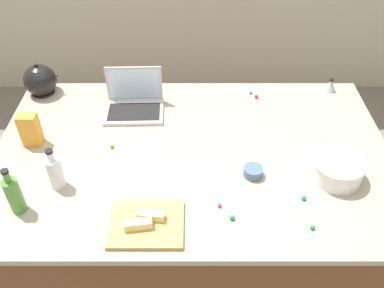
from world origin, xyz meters
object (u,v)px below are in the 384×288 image
(bottle_olive, at_px, (14,195))
(ramekin_medium, at_px, (253,172))
(kettle, at_px, (40,81))
(bottle_vinegar, at_px, (55,172))
(cutting_board, at_px, (147,224))
(mixing_bowl_large, at_px, (337,169))
(candy_bag, at_px, (30,130))
(laptop, at_px, (134,102))
(butter_stick_right, at_px, (151,215))
(butter_stick_left, at_px, (138,224))
(kitchen_timer, at_px, (330,85))

(bottle_olive, bearing_deg, ramekin_medium, 11.36)
(bottle_olive, relative_size, kettle, 1.06)
(bottle_vinegar, height_order, cutting_board, bottle_vinegar)
(mixing_bowl_large, distance_m, candy_bag, 1.44)
(laptop, distance_m, butter_stick_right, 0.78)
(candy_bag, bearing_deg, butter_stick_left, -42.94)
(bottle_olive, bearing_deg, kettle, 98.98)
(bottle_olive, xyz_separation_m, butter_stick_right, (0.55, -0.06, -0.05))
(butter_stick_left, xyz_separation_m, ramekin_medium, (0.49, 0.31, -0.01))
(butter_stick_right, bearing_deg, mixing_bowl_large, 17.05)
(kettle, bearing_deg, mixing_bowl_large, -24.47)
(laptop, xyz_separation_m, butter_stick_right, (0.14, -0.76, -0.01))
(bottle_vinegar, relative_size, cutting_board, 0.70)
(butter_stick_right, bearing_deg, kettle, 126.48)
(kettle, height_order, kitchen_timer, kettle)
(cutting_board, distance_m, butter_stick_right, 0.04)
(butter_stick_right, relative_size, candy_bag, 0.65)
(laptop, xyz_separation_m, bottle_vinegar, (-0.28, -0.57, 0.04))
(laptop, xyz_separation_m, candy_bag, (-0.47, -0.28, 0.04))
(butter_stick_right, distance_m, kitchen_timer, 1.35)
(kettle, relative_size, butter_stick_left, 1.94)
(laptop, relative_size, kettle, 1.48)
(bottle_olive, distance_m, butter_stick_right, 0.56)
(candy_bag, bearing_deg, butter_stick_right, -38.28)
(laptop, bearing_deg, bottle_olive, -119.99)
(bottle_vinegar, bearing_deg, candy_bag, 123.95)
(kettle, relative_size, cutting_board, 0.72)
(mixing_bowl_large, xyz_separation_m, butter_stick_left, (-0.85, -0.29, -0.02))
(butter_stick_right, distance_m, ramekin_medium, 0.51)
(kitchen_timer, relative_size, candy_bag, 0.45)
(bottle_vinegar, xyz_separation_m, bottle_olive, (-0.13, -0.14, 0.01))
(cutting_board, bearing_deg, mixing_bowl_large, 18.16)
(mixing_bowl_large, height_order, bottle_olive, bottle_olive)
(kitchen_timer, bearing_deg, laptop, -170.51)
(kitchen_timer, bearing_deg, butter_stick_right, -135.31)
(kettle, height_order, ramekin_medium, kettle)
(bottle_vinegar, height_order, butter_stick_right, bottle_vinegar)
(mixing_bowl_large, xyz_separation_m, bottle_olive, (-1.36, -0.19, 0.04))
(laptop, distance_m, candy_bag, 0.55)
(bottle_vinegar, bearing_deg, mixing_bowl_large, 2.29)
(butter_stick_left, xyz_separation_m, kitchen_timer, (1.00, 0.99, -0.00))
(mixing_bowl_large, xyz_separation_m, candy_bag, (-1.42, 0.23, 0.03))
(laptop, bearing_deg, candy_bag, -148.86)
(cutting_board, bearing_deg, laptop, 99.30)
(butter_stick_right, bearing_deg, laptop, 100.71)
(bottle_vinegar, relative_size, candy_bag, 1.22)
(laptop, relative_size, mixing_bowl_large, 1.36)
(laptop, height_order, cutting_board, laptop)
(butter_stick_left, bearing_deg, ramekin_medium, 32.24)
(bottle_vinegar, xyz_separation_m, butter_stick_right, (0.42, -0.20, -0.05))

